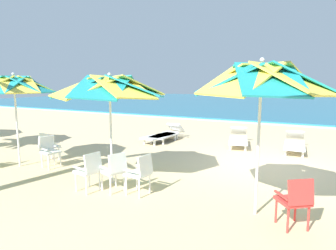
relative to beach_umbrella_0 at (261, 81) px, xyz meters
name	(u,v)px	position (x,y,z in m)	size (l,w,h in m)	color
ground_plane	(264,167)	(-0.43, 3.15, -2.37)	(80.00, 80.00, 0.00)	beige
sea	(311,104)	(-0.43, 30.47, -2.32)	(80.00, 36.00, 0.10)	teal
surf_foam	(295,126)	(-0.43, 12.17, -2.36)	(80.00, 0.70, 0.01)	white
beach_umbrella_0	(261,81)	(0.00, 0.00, 0.00)	(2.41, 2.41, 2.75)	silver
plastic_chair_0	(295,199)	(0.66, -0.25, -1.87)	(0.63, 0.63, 0.87)	red
beach_umbrella_1	(110,88)	(-3.32, 0.08, -0.14)	(2.60, 2.60, 2.56)	silver
plastic_chair_1	(140,172)	(-2.32, -0.22, -1.87)	(0.50, 0.48, 0.87)	white
plastic_chair_2	(115,169)	(-2.91, -0.32, -1.87)	(0.58, 0.56, 0.87)	white
plastic_chair_3	(89,169)	(-3.39, -0.58, -1.87)	(0.52, 0.50, 0.87)	white
beach_umbrella_2	(14,85)	(-6.50, -0.07, -0.11)	(2.16, 2.16, 2.61)	silver
plastic_chair_4	(49,149)	(-5.69, 0.30, -1.87)	(0.54, 0.52, 0.87)	white
plastic_chair_5	(48,145)	(-6.23, 0.68, -1.87)	(0.47, 0.49, 0.87)	white
sun_lounger_0	(295,143)	(0.14, 5.62, -2.09)	(0.79, 2.19, 0.62)	white
sun_lounger_1	(238,138)	(-1.80, 5.57, -2.09)	(1.13, 2.23, 0.62)	white
sun_lounger_2	(167,133)	(-4.65, 5.20, -2.09)	(0.72, 2.17, 0.62)	white
sun_lounger_3	(163,135)	(-4.65, 4.91, -2.09)	(0.98, 2.22, 0.62)	white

